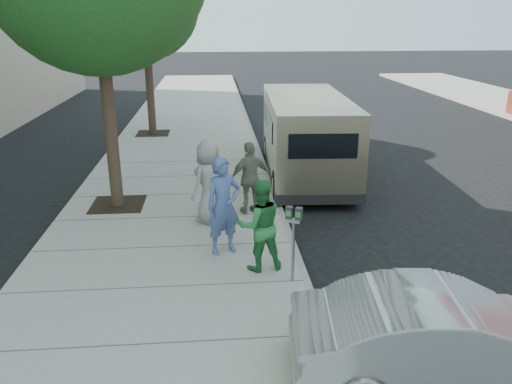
# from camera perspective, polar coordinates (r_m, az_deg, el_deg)

# --- Properties ---
(ground) EXTENTS (120.00, 120.00, 0.00)m
(ground) POSITION_cam_1_polar(r_m,az_deg,el_deg) (9.70, -4.30, -6.84)
(ground) COLOR black
(ground) RESTS_ON ground
(sidewalk) EXTENTS (5.00, 60.00, 0.15)m
(sidewalk) POSITION_cam_1_polar(r_m,az_deg,el_deg) (9.72, -10.26, -6.57)
(sidewalk) COLOR gray
(sidewalk) RESTS_ON ground
(curb_face) EXTENTS (0.12, 60.00, 0.16)m
(curb_face) POSITION_cam_1_polar(r_m,az_deg,el_deg) (9.78, 4.20, -6.12)
(curb_face) COLOR gray
(curb_face) RESTS_ON ground
(parking_meter) EXTENTS (0.28, 0.19, 1.29)m
(parking_meter) POSITION_cam_1_polar(r_m,az_deg,el_deg) (8.02, 4.33, -4.12)
(parking_meter) COLOR gray
(parking_meter) RESTS_ON sidewalk
(van) EXTENTS (2.34, 6.19, 2.26)m
(van) POSITION_cam_1_polar(r_m,az_deg,el_deg) (13.98, 5.69, 6.53)
(van) COLOR tan
(van) RESTS_ON ground
(sedan) EXTENTS (3.88, 1.67, 1.24)m
(sedan) POSITION_cam_1_polar(r_m,az_deg,el_deg) (6.63, 21.18, -15.53)
(sedan) COLOR #9EA0A4
(sedan) RESTS_ON ground
(person_officer) EXTENTS (0.78, 0.66, 1.81)m
(person_officer) POSITION_cam_1_polar(r_m,az_deg,el_deg) (9.01, -3.74, -1.59)
(person_officer) COLOR #495F9B
(person_officer) RESTS_ON sidewalk
(person_green_shirt) EXTENTS (0.88, 0.74, 1.61)m
(person_green_shirt) POSITION_cam_1_polar(r_m,az_deg,el_deg) (8.43, 0.45, -3.80)
(person_green_shirt) COLOR #287B3C
(person_green_shirt) RESTS_ON sidewalk
(person_gray_shirt) EXTENTS (1.00, 1.01, 1.76)m
(person_gray_shirt) POSITION_cam_1_polar(r_m,az_deg,el_deg) (10.46, -5.38, 1.21)
(person_gray_shirt) COLOR gray
(person_gray_shirt) RESTS_ON sidewalk
(person_striped_polo) EXTENTS (1.02, 0.68, 1.61)m
(person_striped_polo) POSITION_cam_1_polar(r_m,az_deg,el_deg) (10.88, -0.64, 1.61)
(person_striped_polo) COLOR slate
(person_striped_polo) RESTS_ON sidewalk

